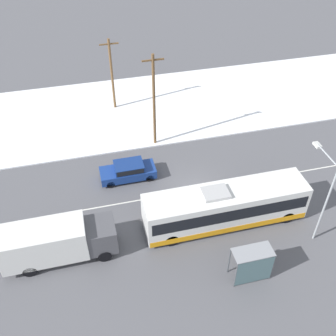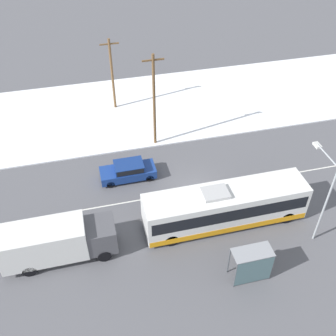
% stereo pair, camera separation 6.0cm
% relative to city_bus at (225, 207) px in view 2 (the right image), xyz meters
% --- Properties ---
extents(ground_plane, '(120.00, 120.00, 0.00)m').
position_rel_city_bus_xyz_m(ground_plane, '(-1.11, 3.65, -1.57)').
color(ground_plane, '#56565B').
extents(snow_lot, '(80.00, 13.34, 0.12)m').
position_rel_city_bus_xyz_m(snow_lot, '(-1.11, 16.67, -1.51)').
color(snow_lot, white).
rests_on(snow_lot, ground_plane).
extents(lane_marking_center, '(60.00, 0.12, 0.00)m').
position_rel_city_bus_xyz_m(lane_marking_center, '(-1.11, 3.65, -1.57)').
color(lane_marking_center, silver).
rests_on(lane_marking_center, ground_plane).
extents(city_bus, '(11.62, 2.57, 3.22)m').
position_rel_city_bus_xyz_m(city_bus, '(0.00, 0.00, 0.00)').
color(city_bus, white).
rests_on(city_bus, ground_plane).
extents(box_truck, '(7.35, 2.30, 2.92)m').
position_rel_city_bus_xyz_m(box_truck, '(-11.69, -0.29, 0.05)').
color(box_truck, silver).
rests_on(box_truck, ground_plane).
extents(sedan_car, '(4.48, 1.80, 1.48)m').
position_rel_city_bus_xyz_m(sedan_car, '(-5.88, 6.43, -0.76)').
color(sedan_car, navy).
rests_on(sedan_car, ground_plane).
extents(pedestrian_at_stop, '(0.61, 0.27, 1.68)m').
position_rel_city_bus_xyz_m(pedestrian_at_stop, '(0.60, -3.89, -0.54)').
color(pedestrian_at_stop, '#23232D').
rests_on(pedestrian_at_stop, ground_plane).
extents(bus_shelter, '(2.48, 1.20, 2.40)m').
position_rel_city_bus_xyz_m(bus_shelter, '(-0.06, -4.98, 0.10)').
color(bus_shelter, gray).
rests_on(bus_shelter, ground_plane).
extents(streetlamp, '(0.36, 2.79, 6.61)m').
position_rel_city_bus_xyz_m(streetlamp, '(5.56, -2.40, 2.69)').
color(streetlamp, '#9EA3A8').
rests_on(streetlamp, ground_plane).
extents(utility_pole_roadside, '(1.80, 0.24, 8.63)m').
position_rel_city_bus_xyz_m(utility_pole_roadside, '(-2.75, 10.48, 2.93)').
color(utility_pole_roadside, brown).
rests_on(utility_pole_roadside, ground_plane).
extents(utility_pole_snowlot, '(1.80, 0.24, 7.35)m').
position_rel_city_bus_xyz_m(utility_pole_snowlot, '(-5.40, 17.45, 2.29)').
color(utility_pole_snowlot, brown).
rests_on(utility_pole_snowlot, ground_plane).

